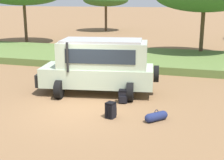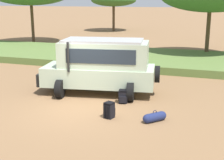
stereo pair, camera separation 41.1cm
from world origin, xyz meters
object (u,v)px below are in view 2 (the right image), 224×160
safari_vehicle (101,65)px  acacia_tree_left_mid (114,0)px  backpack_cluster_center (123,97)px  backpack_beside_front_wheel (109,110)px  duffel_bag_low_black_case (155,117)px

safari_vehicle → acacia_tree_left_mid: (-8.42, 27.23, 2.71)m
safari_vehicle → backpack_cluster_center: bearing=-37.8°
safari_vehicle → backpack_beside_front_wheel: size_ratio=9.33×
backpack_beside_front_wheel → duffel_bag_low_black_case: bearing=6.3°
backpack_cluster_center → acacia_tree_left_mid: 30.13m
safari_vehicle → backpack_cluster_center: size_ratio=9.82×
backpack_cluster_center → duffel_bag_low_black_case: backpack_cluster_center is taller
duffel_bag_low_black_case → backpack_cluster_center: bearing=135.9°
backpack_cluster_center → backpack_beside_front_wheel: bearing=-89.7°
duffel_bag_low_black_case → acacia_tree_left_mid: acacia_tree_left_mid is taller
safari_vehicle → duffel_bag_low_black_case: 4.09m
acacia_tree_left_mid → safari_vehicle: bearing=-72.8°
backpack_cluster_center → duffel_bag_low_black_case: bearing=-44.1°
backpack_beside_front_wheel → acacia_tree_left_mid: (-9.76, 30.01, 3.72)m
backpack_beside_front_wheel → duffel_bag_low_black_case: backpack_beside_front_wheel is taller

